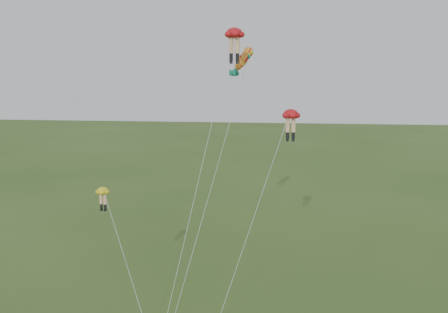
# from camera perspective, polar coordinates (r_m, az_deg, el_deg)

# --- Properties ---
(legs_kite_red_high) EXTENTS (4.86, 8.88, 20.87)m
(legs_kite_red_high) POSITION_cam_1_polar(r_m,az_deg,el_deg) (39.89, 1.10, 13.32)
(legs_kite_red_high) COLOR red
(legs_kite_red_high) RESTS_ON ground
(legs_kite_red_mid) EXTENTS (5.71, 11.10, 14.53)m
(legs_kite_red_mid) POSITION_cam_1_polar(r_m,az_deg,el_deg) (40.31, 7.54, 4.30)
(legs_kite_red_mid) COLOR red
(legs_kite_red_mid) RESTS_ON ground
(legs_kite_yellow) EXTENTS (5.15, 4.88, 9.33)m
(legs_kite_yellow) POSITION_cam_1_polar(r_m,az_deg,el_deg) (36.61, -13.52, -4.58)
(legs_kite_yellow) COLOR yellow
(legs_kite_yellow) RESTS_ON ground
(fish_kite) EXTENTS (4.89, 14.59, 19.87)m
(fish_kite) POSITION_cam_1_polar(r_m,az_deg,el_deg) (43.43, 2.17, 10.89)
(fish_kite) COLOR yellow
(fish_kite) RESTS_ON ground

